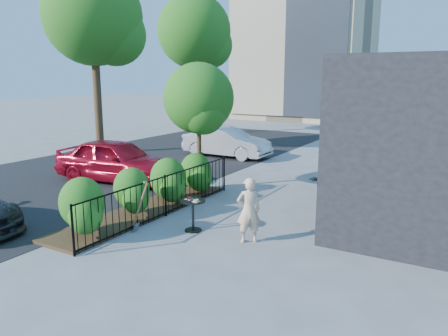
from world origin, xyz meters
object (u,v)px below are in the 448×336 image
Objects in this scene: car_silver at (227,142)px; woman at (249,210)px; cafe_table at (193,210)px; patio_tree at (200,103)px; shovel at (139,210)px; street_tree_far at (195,36)px; car_red at (116,160)px; street_tree_near at (93,22)px.

woman is at bearing -146.51° from car_silver.
car_silver is (-4.13, 8.75, 0.15)m from cafe_table.
patio_tree is 3.05× the size of shovel.
street_tree_far reaches higher than patio_tree.
street_tree_far is 6.41× the size of shovel.
street_tree_far is (-7.70, 11.20, 3.15)m from patio_tree.
cafe_table is at bearing -59.31° from patio_tree.
patio_tree reaches higher than car_red.
cafe_table is 5.77m from car_red.
woman is at bearing -52.51° from street_tree_far.
car_silver is (5.54, 2.23, -5.26)m from street_tree_near.
woman is 0.33× the size of car_red.
street_tree_far is at bearing 14.67° from car_red.
woman reaches higher than cafe_table.
street_tree_near is at bearing -69.59° from woman.
car_silver is at bearing 108.34° from shovel.
shovel is at bearing -60.35° from street_tree_far.
patio_tree is 3.74m from car_red.
patio_tree is 4.46m from cafe_table.
cafe_table is at bearing -37.92° from woman.
woman is at bearing 1.43° from cafe_table.
woman is at bearing -30.25° from street_tree_near.
street_tree_far is 9.57m from car_silver.
street_tree_near is at bearing 112.88° from car_silver.
patio_tree is 4.97× the size of cafe_table.
cafe_table is 1.23m from shovel.
street_tree_far is 10.44× the size of cafe_table.
street_tree_near is 8.00m from street_tree_far.
patio_tree reaches higher than woman.
patio_tree is 0.98× the size of car_silver.
woman is at bearing -43.89° from patio_tree.
street_tree_far reaches higher than cafe_table.
patio_tree is at bearing -86.83° from car_red.
cafe_table is (9.67, -6.51, -5.40)m from street_tree_near.
street_tree_far is 18.35m from shovel.
shovel is 5.38m from car_red.
car_silver is at bearing -46.16° from street_tree_far.
car_silver is at bearing -96.75° from woman.
street_tree_near and street_tree_far have the same top height.
car_red is (4.61, -11.74, -5.18)m from street_tree_far.
patio_tree is 0.91× the size of car_red.
car_red reaches higher than woman.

